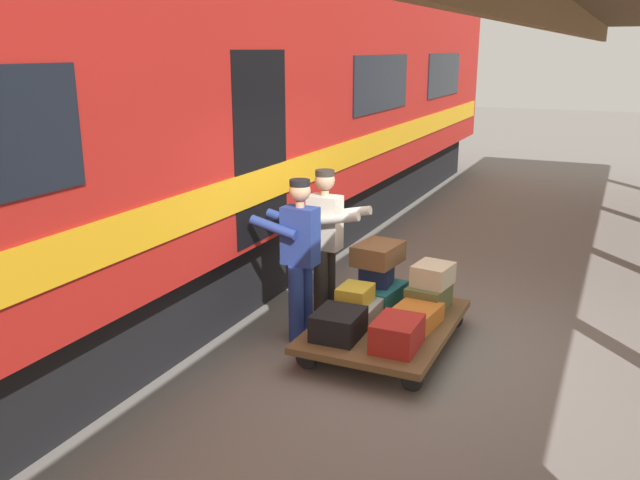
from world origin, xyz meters
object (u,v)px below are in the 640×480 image
(suitcase_black_hardshell, at_px, (339,324))
(suitcase_navy_fabric, at_px, (377,273))
(luggage_cart, at_px, (385,326))
(porter_by_door, at_px, (326,240))
(suitcase_orange_carryall, at_px, (414,318))
(porter_in_overalls, at_px, (299,254))
(suitcase_olive_duffel, at_px, (429,297))
(train_car, at_px, (147,130))
(suitcase_brown_leather, at_px, (378,253))
(suitcase_red_plastic, at_px, (397,334))
(suitcase_cream_canvas, at_px, (433,274))
(suitcase_gray_aluminum, at_px, (359,310))
(suitcase_teal_softside, at_px, (376,292))
(suitcase_yellow_case, at_px, (355,295))

(suitcase_black_hardshell, xyz_separation_m, suitcase_navy_fabric, (0.01, -1.10, 0.18))
(luggage_cart, distance_m, porter_by_door, 1.20)
(suitcase_orange_carryall, bearing_deg, porter_in_overalls, 6.93)
(suitcase_olive_duffel, relative_size, suitcase_orange_carryall, 0.82)
(suitcase_orange_carryall, xyz_separation_m, suitcase_navy_fabric, (0.60, -0.56, 0.21))
(suitcase_orange_carryall, bearing_deg, train_car, -2.21)
(train_car, height_order, luggage_cart, train_car)
(train_car, bearing_deg, suitcase_black_hardshell, 166.11)
(suitcase_brown_leather, bearing_deg, suitcase_red_plastic, 118.34)
(suitcase_orange_carryall, height_order, suitcase_cream_canvas, suitcase_cream_canvas)
(luggage_cart, height_order, suitcase_gray_aluminum, suitcase_gray_aluminum)
(suitcase_orange_carryall, relative_size, suitcase_cream_canvas, 1.52)
(train_car, relative_size, porter_by_door, 12.68)
(suitcase_red_plastic, xyz_separation_m, suitcase_cream_canvas, (-0.03, -1.11, 0.24))
(suitcase_orange_carryall, bearing_deg, suitcase_black_hardshell, 42.18)
(suitcase_gray_aluminum, bearing_deg, suitcase_black_hardshell, 90.00)
(luggage_cart, height_order, suitcase_black_hardshell, suitcase_black_hardshell)
(suitcase_red_plastic, bearing_deg, porter_by_door, -40.54)
(suitcase_black_hardshell, relative_size, suitcase_orange_carryall, 0.79)
(luggage_cart, relative_size, suitcase_black_hardshell, 3.88)
(suitcase_cream_canvas, relative_size, suitcase_brown_leather, 0.75)
(suitcase_olive_duffel, bearing_deg, suitcase_navy_fabric, -2.70)
(suitcase_teal_softside, distance_m, suitcase_olive_duffel, 0.59)
(suitcase_black_hardshell, distance_m, suitcase_cream_canvas, 1.29)
(suitcase_gray_aluminum, distance_m, porter_by_door, 0.93)
(porter_in_overalls, relative_size, porter_by_door, 1.00)
(train_car, xyz_separation_m, porter_by_door, (-2.10, -0.33, -1.14))
(suitcase_cream_canvas, distance_m, suitcase_brown_leather, 0.63)
(suitcase_red_plastic, relative_size, suitcase_olive_duffel, 1.00)
(porter_by_door, bearing_deg, suitcase_orange_carryall, 158.42)
(suitcase_teal_softside, bearing_deg, suitcase_black_hardshell, 90.00)
(train_car, bearing_deg, suitcase_orange_carryall, 177.79)
(suitcase_red_plastic, bearing_deg, suitcase_brown_leather, -61.66)
(suitcase_teal_softside, distance_m, suitcase_brown_leather, 0.45)
(suitcase_cream_canvas, bearing_deg, suitcase_olive_duffel, 51.89)
(suitcase_red_plastic, distance_m, suitcase_navy_fabric, 1.27)
(suitcase_olive_duffel, bearing_deg, suitcase_teal_softside, 0.00)
(train_car, distance_m, suitcase_navy_fabric, 3.08)
(suitcase_yellow_case, bearing_deg, suitcase_teal_softside, -92.81)
(suitcase_black_hardshell, bearing_deg, porter_by_door, -60.07)
(luggage_cart, height_order, porter_by_door, porter_by_door)
(suitcase_red_plastic, relative_size, suitcase_teal_softside, 0.87)
(luggage_cart, height_order, suitcase_olive_duffel, suitcase_olive_duffel)
(luggage_cart, bearing_deg, suitcase_teal_softside, -61.11)
(suitcase_red_plastic, distance_m, suitcase_yellow_case, 0.81)
(suitcase_teal_softside, relative_size, suitcase_olive_duffel, 1.15)
(train_car, distance_m, suitcase_brown_leather, 2.99)
(suitcase_gray_aluminum, bearing_deg, suitcase_yellow_case, 50.91)
(suitcase_olive_duffel, height_order, porter_in_overalls, porter_in_overalls)
(suitcase_gray_aluminum, height_order, suitcase_navy_fabric, suitcase_navy_fabric)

